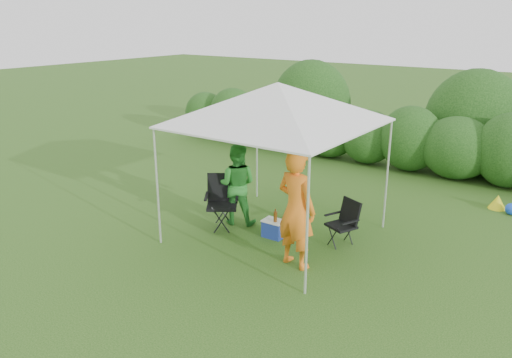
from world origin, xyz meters
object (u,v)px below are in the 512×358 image
Objects in this scene: chair_right at (345,220)px; woman at (237,184)px; canopy at (278,104)px; chair_left at (222,198)px; man at (296,209)px; cooler at (274,228)px.

chair_right is 2.21m from woman.
chair_left is at bearing -166.99° from canopy.
cooler is (-0.89, 0.70, -0.81)m from man.
cooler is at bearing -29.38° from man.
cooler is (-1.19, -0.49, -0.30)m from chair_right.
chair_left is at bearing 43.54° from woman.
chair_left is 0.52× the size of man.
chair_left is at bearing -140.87° from chair_right.
canopy is 3.78× the size of chair_right.
woman is (0.13, 0.30, 0.22)m from chair_left.
man is at bearing -51.36° from chair_left.
cooler is (0.97, -0.15, -0.63)m from woman.
woman is 3.97× the size of cooler.
woman is at bearing 169.76° from cooler.
chair_left reaches higher than chair_right.
man reaches higher than cooler.
man reaches higher than chair_left.
chair_right is 2.04× the size of cooler.
man is 1.39m from cooler.
man reaches higher than chair_right.
woman is (-1.86, 0.86, -0.18)m from man.
canopy reaches higher than cooler.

